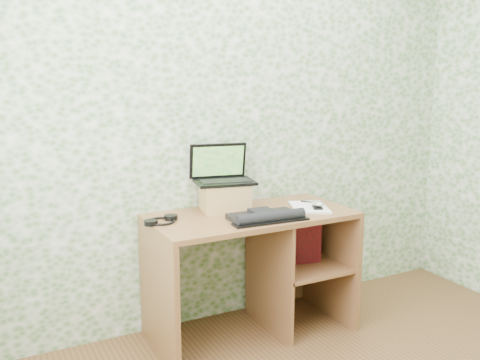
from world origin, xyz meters
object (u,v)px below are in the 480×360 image
desk (260,254)px  notepad (309,207)px  riser (225,197)px  laptop (222,173)px  keyboard (266,216)px

desk → notepad: bearing=-16.3°
riser → desk: bearing=-32.5°
laptop → notepad: 0.57m
riser → keyboard: bearing=-70.6°
notepad → desk: bearing=-174.6°
riser → laptop: (0.00, 0.04, 0.14)m
desk → keyboard: keyboard is taller
laptop → keyboard: bearing=-61.3°
keyboard → notepad: (0.37, 0.10, -0.01)m
laptop → keyboard: size_ratio=0.86×
riser → laptop: laptop is taller
notepad → riser: bearing=178.7°
riser → laptop: size_ratio=0.71×
desk → notepad: (0.29, -0.09, 0.28)m
keyboard → notepad: size_ratio=1.53×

